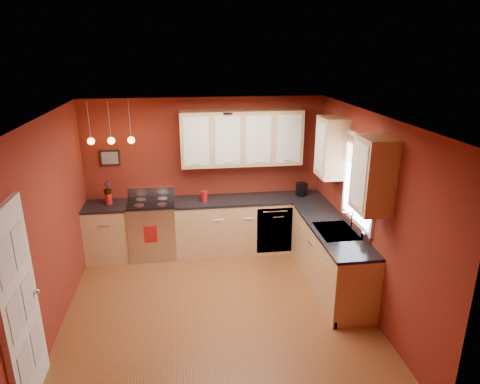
{
  "coord_description": "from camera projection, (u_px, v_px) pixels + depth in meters",
  "views": [
    {
      "loc": [
        -0.37,
        -4.92,
        3.37
      ],
      "look_at": [
        0.45,
        1.0,
        1.33
      ],
      "focal_mm": 32.0,
      "sensor_mm": 36.0,
      "label": 1
    }
  ],
  "objects": [
    {
      "name": "red_canister",
      "position": [
        204.0,
        196.0,
        7.06
      ],
      "size": [
        0.12,
        0.12,
        0.18
      ],
      "color": "#A21211",
      "rests_on": "counter_back_right"
    },
    {
      "name": "soap_pump",
      "position": [
        366.0,
        235.0,
        5.56
      ],
      "size": [
        0.11,
        0.11,
        0.21
      ],
      "primitive_type": "imported",
      "rotation": [
        0.0,
        0.0,
        -0.12
      ],
      "color": "silver",
      "rests_on": "counter_right"
    },
    {
      "name": "wall_picture",
      "position": [
        110.0,
        158.0,
        6.97
      ],
      "size": [
        0.32,
        0.03,
        0.26
      ],
      "primitive_type": "cube",
      "color": "black",
      "rests_on": "wall_back"
    },
    {
      "name": "pendant_lights",
      "position": [
        111.0,
        140.0,
        6.56
      ],
      "size": [
        0.71,
        0.11,
        0.66
      ],
      "color": "gray",
      "rests_on": "ceiling"
    },
    {
      "name": "flowers",
      "position": [
        107.0,
        188.0,
        6.87
      ],
      "size": [
        0.16,
        0.16,
        0.22
      ],
      "primitive_type": "imported",
      "rotation": [
        0.0,
        0.0,
        -0.35
      ],
      "color": "#A21211",
      "rests_on": "red_vase"
    },
    {
      "name": "counter_back_right",
      "position": [
        250.0,
        199.0,
        7.24
      ],
      "size": [
        2.54,
        0.62,
        0.04
      ],
      "primitive_type": "cube",
      "color": "black",
      "rests_on": "base_cabinets_back_right"
    },
    {
      "name": "upper_cabinets_right",
      "position": [
        350.0,
        160.0,
        5.66
      ],
      "size": [
        0.35,
        1.95,
        0.9
      ],
      "primitive_type": "cube",
      "color": "tan",
      "rests_on": "wall_right"
    },
    {
      "name": "window",
      "position": [
        360.0,
        179.0,
        5.74
      ],
      "size": [
        0.06,
        1.02,
        1.22
      ],
      "color": "white",
      "rests_on": "wall_right"
    },
    {
      "name": "counter_right",
      "position": [
        332.0,
        228.0,
        6.1
      ],
      "size": [
        0.62,
        2.1,
        0.04
      ],
      "primitive_type": "cube",
      "color": "black",
      "rests_on": "base_cabinets_right"
    },
    {
      "name": "wall_back",
      "position": [
        205.0,
        174.0,
        7.3
      ],
      "size": [
        4.0,
        0.02,
        2.6
      ],
      "primitive_type": "cube",
      "color": "maroon",
      "rests_on": "floor"
    },
    {
      "name": "counter_back_left",
      "position": [
        105.0,
        206.0,
        6.93
      ],
      "size": [
        0.7,
        0.62,
        0.04
      ],
      "primitive_type": "cube",
      "color": "black",
      "rests_on": "base_cabinets_back_left"
    },
    {
      "name": "dishwasher_front",
      "position": [
        274.0,
        230.0,
        7.16
      ],
      "size": [
        0.6,
        0.02,
        0.8
      ],
      "primitive_type": "cube",
      "color": "silver",
      "rests_on": "base_cabinets_back_right"
    },
    {
      "name": "gas_range",
      "position": [
        153.0,
        228.0,
        7.17
      ],
      "size": [
        0.76,
        0.64,
        1.11
      ],
      "color": "silver",
      "rests_on": "floor"
    },
    {
      "name": "wall_front",
      "position": [
        237.0,
        324.0,
        3.36
      ],
      "size": [
        4.0,
        0.02,
        2.6
      ],
      "primitive_type": "cube",
      "color": "maroon",
      "rests_on": "floor"
    },
    {
      "name": "wall_left",
      "position": [
        48.0,
        231.0,
        5.07
      ],
      "size": [
        0.02,
        4.2,
        2.6
      ],
      "primitive_type": "cube",
      "color": "maroon",
      "rests_on": "floor"
    },
    {
      "name": "upper_cabinets_back",
      "position": [
        242.0,
        138.0,
        7.0
      ],
      "size": [
        2.0,
        0.35,
        0.9
      ],
      "primitive_type": "cube",
      "color": "tan",
      "rests_on": "wall_back"
    },
    {
      "name": "sink",
      "position": [
        336.0,
        232.0,
        5.96
      ],
      "size": [
        0.5,
        0.7,
        0.33
      ],
      "color": "gray",
      "rests_on": "counter_right"
    },
    {
      "name": "base_cabinets_back_right",
      "position": [
        250.0,
        225.0,
        7.39
      ],
      "size": [
        2.54,
        0.6,
        0.9
      ],
      "primitive_type": "cube",
      "color": "tan",
      "rests_on": "floor"
    },
    {
      "name": "floor",
      "position": [
        217.0,
        311.0,
        5.75
      ],
      "size": [
        4.2,
        4.2,
        0.0
      ],
      "primitive_type": "plane",
      "color": "brown",
      "rests_on": "ground"
    },
    {
      "name": "wall_right",
      "position": [
        368.0,
        214.0,
        5.59
      ],
      "size": [
        0.02,
        4.2,
        2.6
      ],
      "primitive_type": "cube",
      "color": "maroon",
      "rests_on": "floor"
    },
    {
      "name": "dish_towel",
      "position": [
        151.0,
        234.0,
        6.84
      ],
      "size": [
        0.21,
        0.01,
        0.28
      ],
      "primitive_type": "cube",
      "color": "#A21211",
      "rests_on": "gas_range"
    },
    {
      "name": "base_cabinets_right",
      "position": [
        330.0,
        257.0,
        6.25
      ],
      "size": [
        0.6,
        2.1,
        0.9
      ],
      "primitive_type": "cube",
      "color": "tan",
      "rests_on": "floor"
    },
    {
      "name": "ceiling",
      "position": [
        213.0,
        117.0,
        4.91
      ],
      "size": [
        4.0,
        4.2,
        0.02
      ],
      "primitive_type": "cube",
      "color": "white",
      "rests_on": "wall_back"
    },
    {
      "name": "coffee_maker",
      "position": [
        302.0,
        190.0,
        7.31
      ],
      "size": [
        0.18,
        0.18,
        0.23
      ],
      "rotation": [
        0.0,
        0.0,
        0.22
      ],
      "color": "black",
      "rests_on": "counter_back_right"
    },
    {
      "name": "base_cabinets_back_left",
      "position": [
        108.0,
        232.0,
        7.08
      ],
      "size": [
        0.7,
        0.6,
        0.9
      ],
      "primitive_type": "cube",
      "color": "tan",
      "rests_on": "floor"
    },
    {
      "name": "red_vase",
      "position": [
        108.0,
        199.0,
        6.93
      ],
      "size": [
        0.11,
        0.11,
        0.18
      ],
      "primitive_type": "cylinder",
      "color": "#A21211",
      "rests_on": "counter_back_left"
    },
    {
      "name": "door_left_wall",
      "position": [
        19.0,
        308.0,
        4.04
      ],
      "size": [
        0.12,
        0.82,
        2.05
      ],
      "color": "white",
      "rests_on": "floor"
    }
  ]
}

